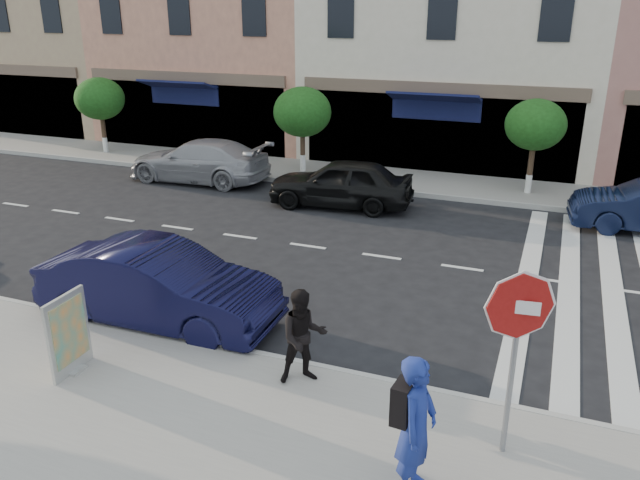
{
  "coord_description": "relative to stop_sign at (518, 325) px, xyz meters",
  "views": [
    {
      "loc": [
        3.82,
        -10.03,
        5.85
      ],
      "look_at": [
        -0.51,
        1.06,
        1.4
      ],
      "focal_mm": 35.0,
      "sensor_mm": 36.0,
      "label": 1
    }
  ],
  "objects": [
    {
      "name": "ground",
      "position": [
        -3.61,
        2.62,
        -2.09
      ],
      "size": [
        120.0,
        120.0,
        0.0
      ],
      "primitive_type": "plane",
      "color": "black",
      "rests_on": "ground"
    },
    {
      "name": "sidewalk_near",
      "position": [
        -3.61,
        -1.13,
        -2.02
      ],
      "size": [
        60.0,
        4.5,
        0.15
      ],
      "primitive_type": "cube",
      "color": "gray",
      "rests_on": "ground"
    },
    {
      "name": "sidewalk_far",
      "position": [
        -3.61,
        13.62,
        -2.02
      ],
      "size": [
        60.0,
        3.0,
        0.15
      ],
      "primitive_type": "cube",
      "color": "gray",
      "rests_on": "ground"
    },
    {
      "name": "building_west_far",
      "position": [
        -25.61,
        19.62,
        3.91
      ],
      "size": [
        12.0,
        9.0,
        12.0
      ],
      "primitive_type": "cube",
      "color": "tan",
      "rests_on": "ground"
    },
    {
      "name": "building_centre",
      "position": [
        -4.11,
        19.62,
        3.41
      ],
      "size": [
        11.0,
        9.0,
        11.0
      ],
      "primitive_type": "cube",
      "color": "beige",
      "rests_on": "ground"
    },
    {
      "name": "street_tree_wa",
      "position": [
        -17.61,
        13.42,
        0.24
      ],
      "size": [
        2.0,
        2.0,
        3.05
      ],
      "color": "#473323",
      "rests_on": "sidewalk_far"
    },
    {
      "name": "street_tree_wb",
      "position": [
        -8.61,
        13.42,
        0.22
      ],
      "size": [
        2.1,
        2.1,
        3.06
      ],
      "color": "#473323",
      "rests_on": "sidewalk_far"
    },
    {
      "name": "street_tree_c",
      "position": [
        -0.61,
        13.42,
        0.27
      ],
      "size": [
        1.9,
        1.9,
        3.04
      ],
      "color": "#473323",
      "rests_on": "sidewalk_far"
    },
    {
      "name": "stop_sign",
      "position": [
        0.0,
        0.0,
        0.0
      ],
      "size": [
        0.95,
        0.15,
        2.69
      ],
      "rotation": [
        0.0,
        0.0,
        0.12
      ],
      "color": "gray",
      "rests_on": "sidewalk_near"
    },
    {
      "name": "photographer",
      "position": [
        -0.98,
        -1.15,
        -1.0
      ],
      "size": [
        0.52,
        0.73,
        1.89
      ],
      "primitive_type": "imported",
      "rotation": [
        0.0,
        0.0,
        1.47
      ],
      "color": "navy",
      "rests_on": "sidewalk_near"
    },
    {
      "name": "walker",
      "position": [
        -3.21,
        0.62,
        -1.14
      ],
      "size": [
        0.98,
        0.94,
        1.6
      ],
      "primitive_type": "imported",
      "rotation": [
        0.0,
        0.0,
        0.59
      ],
      "color": "black",
      "rests_on": "sidewalk_near"
    },
    {
      "name": "poster_board",
      "position": [
        -6.89,
        -0.54,
        -1.27
      ],
      "size": [
        0.33,
        0.91,
        1.39
      ],
      "rotation": [
        0.0,
        0.0,
        0.03
      ],
      "color": "beige",
      "rests_on": "sidewalk_near"
    },
    {
      "name": "car_near_mid",
      "position": [
        -6.71,
        1.71,
        -1.3
      ],
      "size": [
        4.82,
        1.76,
        1.58
      ],
      "primitive_type": "imported",
      "rotation": [
        0.0,
        0.0,
        1.59
      ],
      "color": "black",
      "rests_on": "ground"
    },
    {
      "name": "car_far_left",
      "position": [
        -11.7,
        11.23,
        -1.35
      ],
      "size": [
        5.17,
        2.19,
        1.49
      ],
      "primitive_type": "imported",
      "rotation": [
        0.0,
        0.0,
        -1.55
      ],
      "color": "#949398",
      "rests_on": "ground"
    },
    {
      "name": "car_far_mid",
      "position": [
        -5.98,
        10.22,
        -1.33
      ],
      "size": [
        4.59,
        2.19,
        1.51
      ],
      "primitive_type": "imported",
      "rotation": [
        0.0,
        0.0,
        -1.48
      ],
      "color": "black",
      "rests_on": "ground"
    }
  ]
}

